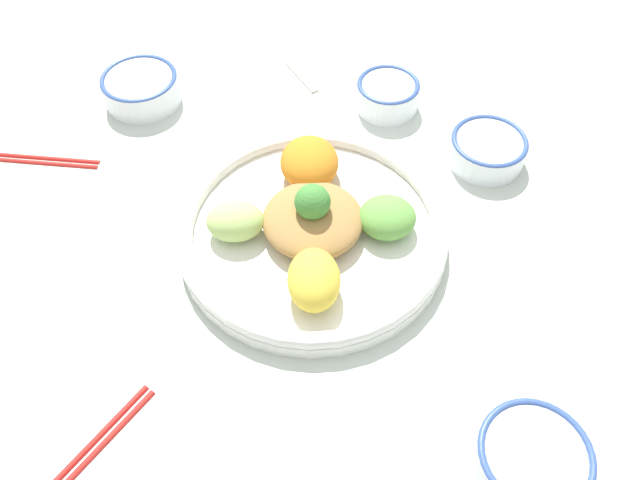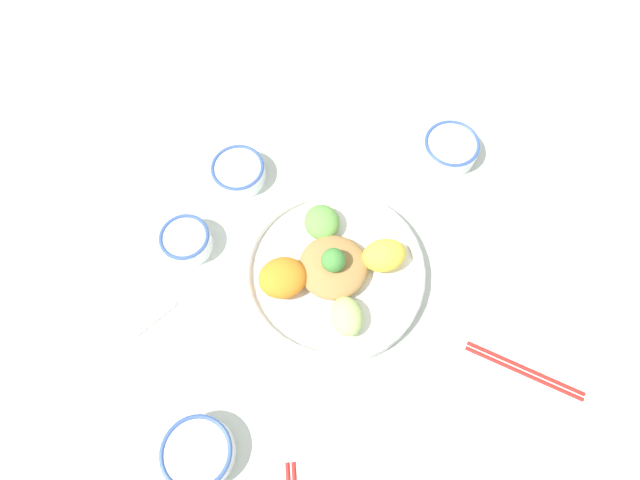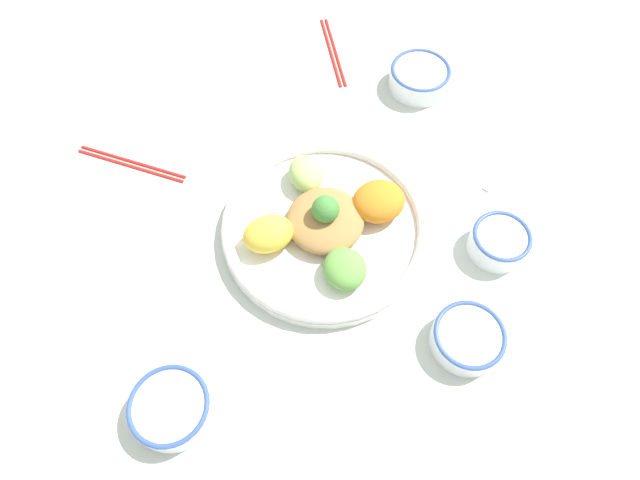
% 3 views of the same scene
% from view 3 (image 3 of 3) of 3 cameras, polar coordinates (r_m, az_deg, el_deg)
% --- Properties ---
extents(ground_plane, '(2.40, 2.40, 0.00)m').
position_cam_3_polar(ground_plane, '(0.90, 0.55, 0.80)').
color(ground_plane, silver).
extents(salad_platter, '(0.34, 0.34, 0.10)m').
position_cam_3_polar(salad_platter, '(0.88, 0.55, 1.68)').
color(salad_platter, white).
rests_on(salad_platter, ground_plane).
extents(sauce_bowl_red, '(0.10, 0.10, 0.05)m').
position_cam_3_polar(sauce_bowl_red, '(0.91, 18.59, -0.12)').
color(sauce_bowl_red, white).
rests_on(sauce_bowl_red, ground_plane).
extents(rice_bowl_blue, '(0.11, 0.11, 0.04)m').
position_cam_3_polar(rice_bowl_blue, '(0.80, -15.60, -16.88)').
color(rice_bowl_blue, white).
rests_on(rice_bowl_blue, ground_plane).
extents(sauce_bowl_dark, '(0.11, 0.11, 0.04)m').
position_cam_3_polar(sauce_bowl_dark, '(0.83, 15.48, -10.04)').
color(sauce_bowl_dark, white).
rests_on(sauce_bowl_dark, ground_plane).
extents(rice_bowl_plain, '(0.12, 0.12, 0.05)m').
position_cam_3_polar(rice_bowl_plain, '(1.11, 10.55, 16.74)').
color(rice_bowl_plain, white).
rests_on(rice_bowl_plain, ground_plane).
extents(chopsticks_pair_near, '(0.13, 0.19, 0.01)m').
position_cam_3_polar(chopsticks_pair_near, '(1.04, -19.49, 7.74)').
color(chopsticks_pair_near, red).
rests_on(chopsticks_pair_near, ground_plane).
extents(chopsticks_pair_far, '(0.11, 0.19, 0.01)m').
position_cam_3_polar(chopsticks_pair_far, '(1.18, 1.40, 19.51)').
color(chopsticks_pair_far, red).
rests_on(chopsticks_pair_far, ground_plane).
extents(serving_spoon_main, '(0.14, 0.05, 0.01)m').
position_cam_3_polar(serving_spoon_main, '(1.04, 19.83, 8.05)').
color(serving_spoon_main, beige).
rests_on(serving_spoon_main, ground_plane).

